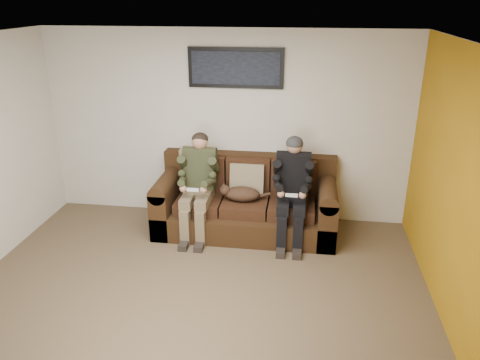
# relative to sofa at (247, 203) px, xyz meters

# --- Properties ---
(floor) EXTENTS (5.00, 5.00, 0.00)m
(floor) POSITION_rel_sofa_xyz_m (-0.34, -1.83, -0.37)
(floor) COLOR brown
(floor) RESTS_ON ground
(ceiling) EXTENTS (5.00, 5.00, 0.00)m
(ceiling) POSITION_rel_sofa_xyz_m (-0.34, -1.83, 2.23)
(ceiling) COLOR silver
(ceiling) RESTS_ON ground
(wall_back) EXTENTS (5.00, 0.00, 5.00)m
(wall_back) POSITION_rel_sofa_xyz_m (-0.34, 0.42, 0.93)
(wall_back) COLOR beige
(wall_back) RESTS_ON ground
(wall_right) EXTENTS (0.00, 4.50, 4.50)m
(wall_right) POSITION_rel_sofa_xyz_m (2.16, -1.83, 0.93)
(wall_right) COLOR beige
(wall_right) RESTS_ON ground
(accent_wall_right) EXTENTS (0.00, 4.50, 4.50)m
(accent_wall_right) POSITION_rel_sofa_xyz_m (2.15, -1.83, 0.93)
(accent_wall_right) COLOR #A77310
(accent_wall_right) RESTS_ON ground
(sofa) EXTENTS (2.36, 1.02, 0.97)m
(sofa) POSITION_rel_sofa_xyz_m (0.00, 0.00, 0.00)
(sofa) COLOR #331F0F
(sofa) RESTS_ON ground
(throw_pillow) EXTENTS (0.45, 0.22, 0.45)m
(throw_pillow) POSITION_rel_sofa_xyz_m (-0.00, 0.04, 0.32)
(throw_pillow) COLOR #7E6F52
(throw_pillow) RESTS_ON sofa
(throw_blanket) EXTENTS (0.48, 0.24, 0.09)m
(throw_blanket) POSITION_rel_sofa_xyz_m (-0.72, 0.30, 0.60)
(throw_blanket) COLOR tan
(throw_blanket) RESTS_ON sofa
(person_left) EXTENTS (0.51, 0.87, 1.33)m
(person_left) POSITION_rel_sofa_xyz_m (-0.61, -0.20, 0.39)
(person_left) COLOR brown
(person_left) RESTS_ON sofa
(person_right) EXTENTS (0.51, 0.86, 1.34)m
(person_right) POSITION_rel_sofa_xyz_m (0.61, -0.20, 0.39)
(person_right) COLOR black
(person_right) RESTS_ON sofa
(cat) EXTENTS (0.66, 0.26, 0.24)m
(cat) POSITION_rel_sofa_xyz_m (-0.06, -0.17, 0.21)
(cat) COLOR #4A2E1D
(cat) RESTS_ON sofa
(framed_poster) EXTENTS (1.25, 0.05, 0.52)m
(framed_poster) POSITION_rel_sofa_xyz_m (-0.20, 0.38, 1.73)
(framed_poster) COLOR black
(framed_poster) RESTS_ON wall_back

